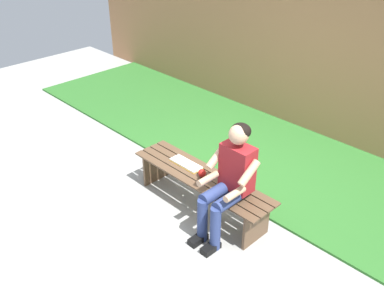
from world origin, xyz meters
TOP-DOWN VIEW (x-y plane):
  - ground_plane at (1.20, 1.00)m, footprint 10.00×7.00m
  - grass_strip at (0.00, -1.55)m, footprint 9.00×2.36m
  - brick_wall at (0.50, -2.62)m, footprint 9.50×0.24m
  - bench_near at (0.00, 0.00)m, footprint 1.82×0.45m
  - person_seated at (-0.48, 0.10)m, footprint 0.50×0.69m
  - apple at (-0.01, 0.01)m, footprint 0.09×0.09m
  - book_open at (0.29, -0.03)m, footprint 0.41×0.16m

SIDE VIEW (x-z plane):
  - ground_plane at x=1.20m, z-range -0.04..0.00m
  - grass_strip at x=0.00m, z-range 0.00..0.03m
  - bench_near at x=0.00m, z-range 0.12..0.56m
  - book_open at x=0.29m, z-range 0.44..0.46m
  - apple at x=-0.01m, z-range 0.44..0.53m
  - person_seated at x=-0.48m, z-range 0.06..1.30m
  - brick_wall at x=0.50m, z-range 0.00..2.50m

